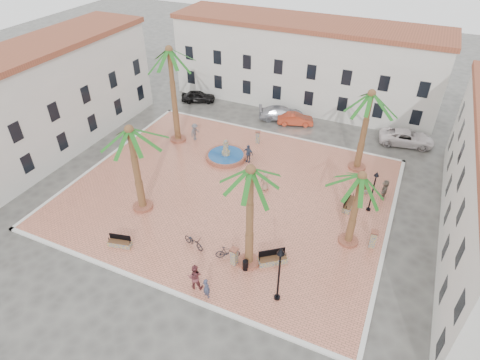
# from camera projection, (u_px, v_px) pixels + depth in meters

# --- Properties ---
(ground) EXTENTS (120.00, 120.00, 0.00)m
(ground) POSITION_uv_depth(u_px,v_px,m) (229.00, 192.00, 34.14)
(ground) COLOR #56544F
(ground) RESTS_ON ground
(plaza) EXTENTS (26.00, 22.00, 0.15)m
(plaza) POSITION_uv_depth(u_px,v_px,m) (229.00, 192.00, 34.09)
(plaza) COLOR #D3775C
(plaza) RESTS_ON ground
(kerb_n) EXTENTS (26.30, 0.30, 0.16)m
(kerb_n) POSITION_uv_depth(u_px,v_px,m) (274.00, 134.00, 42.21)
(kerb_n) COLOR silver
(kerb_n) RESTS_ON ground
(kerb_s) EXTENTS (26.30, 0.30, 0.16)m
(kerb_s) POSITION_uv_depth(u_px,v_px,m) (156.00, 286.00, 25.97)
(kerb_s) COLOR silver
(kerb_s) RESTS_ON ground
(kerb_e) EXTENTS (0.30, 22.30, 0.16)m
(kerb_e) POSITION_uv_depth(u_px,v_px,m) (387.00, 236.00, 29.74)
(kerb_e) COLOR silver
(kerb_e) RESTS_ON ground
(kerb_w) EXTENTS (0.30, 22.30, 0.16)m
(kerb_w) POSITION_uv_depth(u_px,v_px,m) (107.00, 158.00, 38.45)
(kerb_w) COLOR silver
(kerb_w) RESTS_ON ground
(building_north) EXTENTS (30.40, 7.40, 9.50)m
(building_north) POSITION_uv_depth(u_px,v_px,m) (304.00, 63.00, 46.11)
(building_north) COLOR silver
(building_north) RESTS_ON ground
(building_west) EXTENTS (6.40, 24.40, 10.00)m
(building_west) POSITION_uv_depth(u_px,v_px,m) (46.00, 99.00, 37.56)
(building_west) COLOR silver
(building_west) RESTS_ON ground
(fountain) EXTENTS (3.83, 3.83, 1.98)m
(fountain) POSITION_uv_depth(u_px,v_px,m) (226.00, 155.00, 38.13)
(fountain) COLOR #A4553E
(fountain) RESTS_ON plaza
(palm_nw) EXTENTS (5.15, 5.15, 9.65)m
(palm_nw) POSITION_uv_depth(u_px,v_px,m) (170.00, 60.00, 36.13)
(palm_nw) COLOR #A4553E
(palm_nw) RESTS_ON plaza
(palm_sw) EXTENTS (5.15, 5.15, 7.45)m
(palm_sw) POSITION_uv_depth(u_px,v_px,m) (131.00, 140.00, 28.63)
(palm_sw) COLOR #A4553E
(palm_sw) RESTS_ON plaza
(palm_s) EXTENTS (4.70, 4.70, 8.06)m
(palm_s) POSITION_uv_depth(u_px,v_px,m) (250.00, 181.00, 23.43)
(palm_s) COLOR #A4553E
(palm_s) RESTS_ON plaza
(palm_e) EXTENTS (4.60, 4.60, 6.19)m
(palm_e) POSITION_uv_depth(u_px,v_px,m) (360.00, 185.00, 26.12)
(palm_e) COLOR #A4553E
(palm_e) RESTS_ON plaza
(palm_ne) EXTENTS (5.10, 5.10, 7.68)m
(palm_ne) POSITION_uv_depth(u_px,v_px,m) (370.00, 103.00, 33.11)
(palm_ne) COLOR #A4553E
(palm_ne) RESTS_ON plaza
(bench_s) EXTENTS (1.78, 0.90, 0.90)m
(bench_s) POSITION_uv_depth(u_px,v_px,m) (120.00, 243.00, 28.66)
(bench_s) COLOR gray
(bench_s) RESTS_ON plaza
(bench_se) EXTENTS (1.95, 1.69, 1.05)m
(bench_se) POSITION_uv_depth(u_px,v_px,m) (272.00, 260.00, 27.31)
(bench_se) COLOR gray
(bench_se) RESTS_ON plaza
(bench_e) EXTENTS (0.79, 2.01, 1.03)m
(bench_e) POSITION_uv_depth(u_px,v_px,m) (349.00, 204.00, 32.16)
(bench_e) COLOR gray
(bench_e) RESTS_ON plaza
(bench_ne) EXTENTS (1.26, 1.94, 0.98)m
(bench_ne) POSITION_uv_depth(u_px,v_px,m) (362.00, 185.00, 34.30)
(bench_ne) COLOR gray
(bench_ne) RESTS_ON plaza
(lamppost_s) EXTENTS (0.48, 0.48, 4.41)m
(lamppost_s) POSITION_uv_depth(u_px,v_px,m) (280.00, 266.00, 23.34)
(lamppost_s) COLOR black
(lamppost_s) RESTS_ON plaza
(lamppost_e) EXTENTS (0.40, 0.40, 3.71)m
(lamppost_e) POSITION_uv_depth(u_px,v_px,m) (374.00, 185.00, 30.56)
(lamppost_e) COLOR black
(lamppost_e) RESTS_ON plaza
(bollard_se) EXTENTS (0.55, 0.55, 1.38)m
(bollard_se) POSITION_uv_depth(u_px,v_px,m) (234.00, 256.00, 27.01)
(bollard_se) COLOR gray
(bollard_se) RESTS_ON plaza
(bollard_n) EXTENTS (0.57, 0.57, 1.32)m
(bollard_n) POSITION_uv_depth(u_px,v_px,m) (258.00, 137.00, 40.16)
(bollard_n) COLOR gray
(bollard_n) RESTS_ON plaza
(bollard_e) EXTENTS (0.55, 0.55, 1.44)m
(bollard_e) POSITION_uv_depth(u_px,v_px,m) (373.00, 239.00, 28.32)
(bollard_e) COLOR gray
(bollard_e) RESTS_ON plaza
(litter_bin) EXTENTS (0.40, 0.40, 0.77)m
(litter_bin) POSITION_uv_depth(u_px,v_px,m) (245.00, 265.00, 26.79)
(litter_bin) COLOR black
(litter_bin) RESTS_ON plaza
(cyclist_a) EXTENTS (0.65, 0.52, 1.55)m
(cyclist_a) POSITION_uv_depth(u_px,v_px,m) (206.00, 288.00, 24.77)
(cyclist_a) COLOR #363A51
(cyclist_a) RESTS_ON plaza
(bicycle_a) EXTENTS (1.95, 1.15, 0.97)m
(bicycle_a) POSITION_uv_depth(u_px,v_px,m) (194.00, 241.00, 28.47)
(bicycle_a) COLOR black
(bicycle_a) RESTS_ON plaza
(cyclist_b) EXTENTS (1.12, 0.99, 1.94)m
(cyclist_b) POSITION_uv_depth(u_px,v_px,m) (195.00, 277.00, 25.24)
(cyclist_b) COLOR brown
(cyclist_b) RESTS_ON plaza
(bicycle_b) EXTENTS (1.75, 1.23, 1.03)m
(bicycle_b) POSITION_uv_depth(u_px,v_px,m) (228.00, 252.00, 27.57)
(bicycle_b) COLOR black
(bicycle_b) RESTS_ON plaza
(pedestrian_fountain_a) EXTENTS (0.84, 0.56, 1.70)m
(pedestrian_fountain_a) POSITION_uv_depth(u_px,v_px,m) (265.00, 182.00, 33.70)
(pedestrian_fountain_a) COLOR #98755E
(pedestrian_fountain_a) RESTS_ON plaza
(pedestrian_fountain_b) EXTENTS (1.09, 0.58, 1.77)m
(pedestrian_fountain_b) POSITION_uv_depth(u_px,v_px,m) (248.00, 153.00, 37.26)
(pedestrian_fountain_b) COLOR #323E54
(pedestrian_fountain_b) RESTS_ON plaza
(pedestrian_north) EXTENTS (0.82, 1.24, 1.79)m
(pedestrian_north) POSITION_uv_depth(u_px,v_px,m) (195.00, 132.00, 40.58)
(pedestrian_north) COLOR #57575C
(pedestrian_north) RESTS_ON plaza
(pedestrian_east) EXTENTS (0.62, 1.63, 1.73)m
(pedestrian_east) POSITION_uv_depth(u_px,v_px,m) (385.00, 189.00, 32.83)
(pedestrian_east) COLOR #72675A
(pedestrian_east) RESTS_ON plaza
(car_black) EXTENTS (4.32, 3.04, 1.37)m
(car_black) POSITION_uv_depth(u_px,v_px,m) (198.00, 96.00, 48.45)
(car_black) COLOR black
(car_black) RESTS_ON ground
(car_red) EXTENTS (4.12, 2.54, 1.28)m
(car_red) POSITION_uv_depth(u_px,v_px,m) (295.00, 119.00, 43.71)
(car_red) COLOR #A6311A
(car_red) RESTS_ON ground
(car_silver) EXTENTS (5.42, 3.83, 1.46)m
(car_silver) POSITION_uv_depth(u_px,v_px,m) (281.00, 113.00, 44.69)
(car_silver) COLOR #ACACB5
(car_silver) RESTS_ON ground
(car_white) EXTENTS (5.64, 3.27, 1.48)m
(car_white) POSITION_uv_depth(u_px,v_px,m) (407.00, 138.00, 40.23)
(car_white) COLOR white
(car_white) RESTS_ON ground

